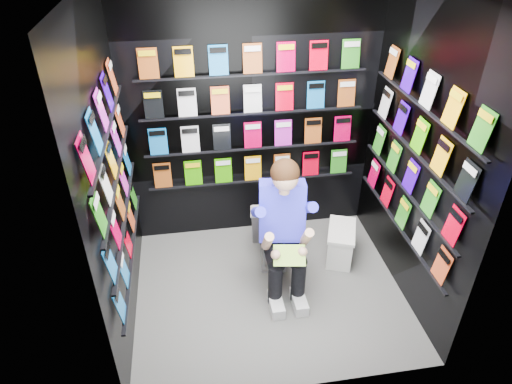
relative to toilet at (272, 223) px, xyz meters
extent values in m
plane|color=slate|center=(-0.12, -0.53, -0.37)|extent=(2.40, 2.40, 0.00)
cube|color=black|center=(-0.12, 0.47, 0.93)|extent=(2.40, 0.04, 2.60)
cube|color=black|center=(-0.12, -1.53, 0.93)|extent=(2.40, 0.04, 2.60)
cube|color=black|center=(-1.32, -0.53, 0.93)|extent=(0.04, 2.00, 2.60)
cube|color=black|center=(1.08, -0.53, 0.93)|extent=(0.04, 2.00, 2.60)
imported|color=white|center=(0.00, 0.00, 0.00)|extent=(0.53, 0.81, 0.73)
cube|color=white|center=(0.66, -0.18, -0.21)|extent=(0.37, 0.48, 0.32)
cube|color=white|center=(0.66, -0.18, -0.03)|extent=(0.40, 0.51, 0.03)
cube|color=green|center=(0.00, -0.73, 0.21)|extent=(0.28, 0.19, 0.11)
camera|label=1|loc=(-0.72, -3.50, 2.69)|focal=32.00mm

